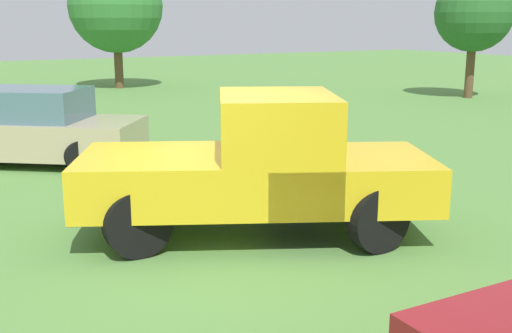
% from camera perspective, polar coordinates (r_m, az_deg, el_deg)
% --- Properties ---
extents(ground_plane, '(80.00, 80.00, 0.00)m').
position_cam_1_polar(ground_plane, '(8.28, -3.56, -6.15)').
color(ground_plane, '#54843D').
extents(pickup_truck, '(4.80, 3.62, 1.83)m').
position_cam_1_polar(pickup_truck, '(8.05, 0.80, 0.36)').
color(pickup_truck, black).
rests_on(pickup_truck, ground_plane).
extents(sedan_far, '(4.70, 4.16, 1.46)m').
position_cam_1_polar(sedan_far, '(13.09, -20.30, 3.22)').
color(sedan_far, black).
rests_on(sedan_far, ground_plane).
extents(tree_back_right, '(3.81, 3.81, 5.24)m').
position_cam_1_polar(tree_back_right, '(26.86, -12.61, 14.05)').
color(tree_back_right, brown).
rests_on(tree_back_right, ground_plane).
extents(tree_far_center, '(2.75, 2.75, 4.39)m').
position_cam_1_polar(tree_far_center, '(24.06, 19.20, 13.02)').
color(tree_far_center, brown).
rests_on(tree_far_center, ground_plane).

